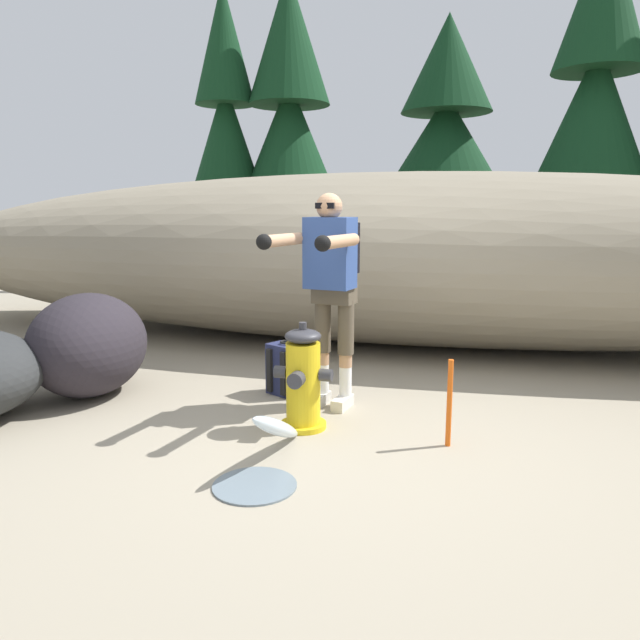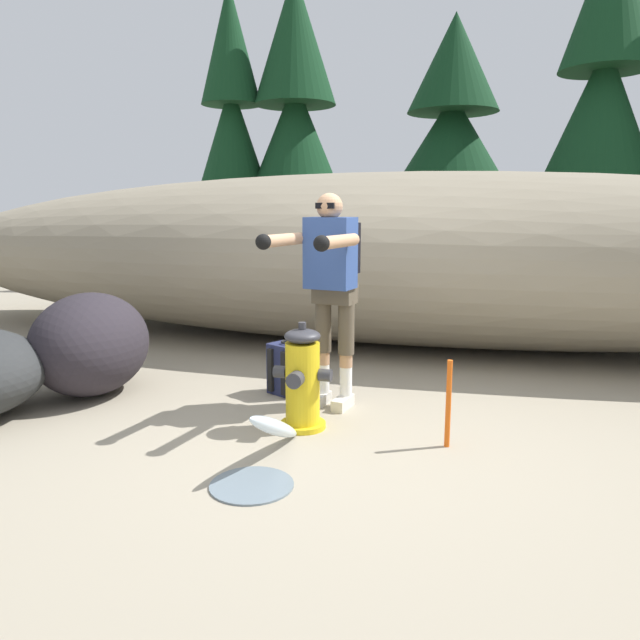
% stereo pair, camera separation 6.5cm
% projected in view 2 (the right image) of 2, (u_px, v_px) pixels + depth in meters
% --- Properties ---
extents(ground_plane, '(56.00, 56.00, 0.04)m').
position_uv_depth(ground_plane, '(333.00, 436.00, 4.29)').
color(ground_plane, gray).
extents(dirt_embankment, '(13.25, 3.20, 2.00)m').
position_uv_depth(dirt_embankment, '(401.00, 258.00, 7.12)').
color(dirt_embankment, gray).
rests_on(dirt_embankment, ground_plane).
extents(fire_hydrant, '(0.43, 0.38, 0.79)m').
position_uv_depth(fire_hydrant, '(302.00, 380.00, 4.33)').
color(fire_hydrant, gold).
rests_on(fire_hydrant, ground_plane).
extents(hydrant_water_jet, '(0.49, 1.08, 0.49)m').
position_uv_depth(hydrant_water_jet, '(270.00, 440.00, 3.73)').
color(hydrant_water_jet, silver).
rests_on(hydrant_water_jet, ground_plane).
extents(utility_worker, '(0.62, 1.02, 1.69)m').
position_uv_depth(utility_worker, '(331.00, 274.00, 4.64)').
color(utility_worker, beige).
rests_on(utility_worker, ground_plane).
extents(spare_backpack, '(0.36, 0.35, 0.47)m').
position_uv_depth(spare_backpack, '(287.00, 369.00, 5.16)').
color(spare_backpack, '#23284C').
rests_on(spare_backpack, ground_plane).
extents(boulder_large, '(1.22, 1.41, 0.88)m').
position_uv_depth(boulder_large, '(90.00, 344.00, 5.14)').
color(boulder_large, '#272229').
rests_on(boulder_large, ground_plane).
extents(pine_tree_far_left, '(1.82, 1.82, 5.88)m').
position_uv_depth(pine_tree_far_left, '(232.00, 126.00, 11.91)').
color(pine_tree_far_left, '#47331E').
rests_on(pine_tree_far_left, ground_plane).
extents(pine_tree_left, '(2.48, 2.48, 6.03)m').
position_uv_depth(pine_tree_left, '(295.00, 127.00, 11.83)').
color(pine_tree_left, '#47331E').
rests_on(pine_tree_left, ground_plane).
extents(pine_tree_center, '(2.93, 2.93, 5.53)m').
position_uv_depth(pine_tree_center, '(452.00, 130.00, 12.61)').
color(pine_tree_center, '#47331E').
rests_on(pine_tree_center, ground_plane).
extents(pine_tree_right, '(2.44, 2.44, 6.46)m').
position_uv_depth(pine_tree_right, '(603.00, 97.00, 10.53)').
color(pine_tree_right, '#47331E').
rests_on(pine_tree_right, ground_plane).
extents(survey_stake, '(0.04, 0.04, 0.60)m').
position_uv_depth(survey_stake, '(448.00, 404.00, 3.99)').
color(survey_stake, '#E55914').
rests_on(survey_stake, ground_plane).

